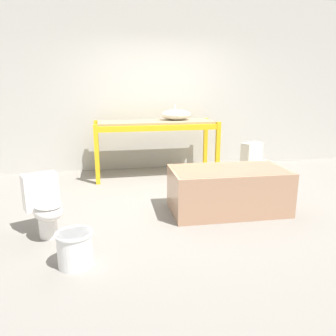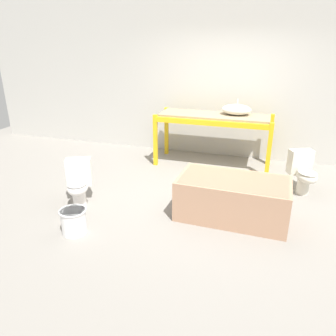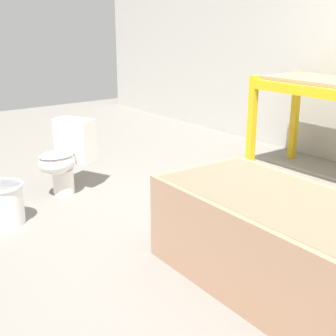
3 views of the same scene
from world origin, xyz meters
name	(u,v)px [view 1 (image 1 of 3)]	position (x,y,z in m)	size (l,w,h in m)	color
ground_plane	(182,198)	(0.00, 0.00, 0.00)	(12.00, 12.00, 0.00)	gray
warehouse_wall_rear	(158,84)	(0.00, 1.94, 1.60)	(10.80, 0.08, 3.20)	beige
shelving_rack	(156,129)	(-0.16, 1.29, 0.84)	(2.12, 0.76, 0.98)	yellow
sink_basin	(176,115)	(0.23, 1.38, 1.07)	(0.53, 0.39, 0.27)	silver
bathtub_main	(228,187)	(0.46, -0.60, 0.32)	(1.48, 0.83, 0.56)	tan
toilet_near	(257,162)	(1.41, 0.51, 0.35)	(0.51, 0.61, 0.65)	silver
toilet_far	(45,204)	(-1.72, -0.88, 0.35)	(0.50, 0.61, 0.65)	white
bucket_white	(75,248)	(-1.37, -1.58, 0.17)	(0.33, 0.33, 0.32)	white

